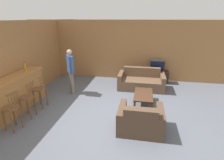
{
  "coord_description": "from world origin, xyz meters",
  "views": [
    {
      "loc": [
        0.72,
        -4.13,
        2.66
      ],
      "look_at": [
        -0.19,
        0.88,
        0.85
      ],
      "focal_mm": 28.0,
      "sensor_mm": 36.0,
      "label": 1
    }
  ],
  "objects_px": {
    "armchair_near": "(140,121)",
    "coffee_table": "(143,95)",
    "tv_unit": "(156,76)",
    "person_by_window": "(71,69)",
    "bar_chair_near": "(12,110)",
    "bar_chair_far": "(40,91)",
    "couch_far": "(141,81)",
    "bar_chair_mid": "(28,99)",
    "tv": "(157,65)",
    "bottle": "(25,67)"
  },
  "relations": [
    {
      "from": "armchair_near",
      "to": "coffee_table",
      "type": "xyz_separation_m",
      "value": [
        0.06,
        1.43,
        0.04
      ]
    },
    {
      "from": "tv_unit",
      "to": "coffee_table",
      "type": "bearing_deg",
      "value": -103.16
    },
    {
      "from": "coffee_table",
      "to": "person_by_window",
      "type": "xyz_separation_m",
      "value": [
        -2.63,
        0.47,
        0.61
      ]
    },
    {
      "from": "person_by_window",
      "to": "tv_unit",
      "type": "bearing_deg",
      "value": 29.15
    },
    {
      "from": "bar_chair_near",
      "to": "coffee_table",
      "type": "bearing_deg",
      "value": 31.68
    },
    {
      "from": "bar_chair_far",
      "to": "person_by_window",
      "type": "height_order",
      "value": "person_by_window"
    },
    {
      "from": "couch_far",
      "to": "armchair_near",
      "type": "bearing_deg",
      "value": -89.03
    },
    {
      "from": "bar_chair_near",
      "to": "bar_chair_far",
      "type": "distance_m",
      "value": 1.23
    },
    {
      "from": "tv_unit",
      "to": "bar_chair_mid",
      "type": "bearing_deg",
      "value": -136.01
    },
    {
      "from": "coffee_table",
      "to": "tv_unit",
      "type": "bearing_deg",
      "value": 76.84
    },
    {
      "from": "bar_chair_far",
      "to": "person_by_window",
      "type": "distance_m",
      "value": 1.36
    },
    {
      "from": "armchair_near",
      "to": "tv_unit",
      "type": "xyz_separation_m",
      "value": [
        0.58,
        3.66,
        -0.01
      ]
    },
    {
      "from": "couch_far",
      "to": "coffee_table",
      "type": "height_order",
      "value": "couch_far"
    },
    {
      "from": "coffee_table",
      "to": "armchair_near",
      "type": "bearing_deg",
      "value": -92.21
    },
    {
      "from": "tv",
      "to": "bottle",
      "type": "xyz_separation_m",
      "value": [
        -4.22,
        -2.73,
        0.45
      ]
    },
    {
      "from": "tv_unit",
      "to": "tv",
      "type": "bearing_deg",
      "value": -90.0
    },
    {
      "from": "bar_chair_far",
      "to": "coffee_table",
      "type": "bearing_deg",
      "value": 12.84
    },
    {
      "from": "bar_chair_near",
      "to": "person_by_window",
      "type": "bearing_deg",
      "value": 77.47
    },
    {
      "from": "bottle",
      "to": "person_by_window",
      "type": "xyz_separation_m",
      "value": [
        1.08,
        0.97,
        -0.28
      ]
    },
    {
      "from": "bar_chair_far",
      "to": "bar_chair_mid",
      "type": "bearing_deg",
      "value": -89.99
    },
    {
      "from": "bar_chair_far",
      "to": "bottle",
      "type": "distance_m",
      "value": 0.89
    },
    {
      "from": "bar_chair_mid",
      "to": "bottle",
      "type": "height_order",
      "value": "bottle"
    },
    {
      "from": "bottle",
      "to": "armchair_near",
      "type": "bearing_deg",
      "value": -14.28
    },
    {
      "from": "bar_chair_mid",
      "to": "armchair_near",
      "type": "xyz_separation_m",
      "value": [
        3.11,
        -0.1,
        -0.26
      ]
    },
    {
      "from": "tv",
      "to": "bar_chair_far",
      "type": "bearing_deg",
      "value": -141.39
    },
    {
      "from": "bar_chair_mid",
      "to": "bottle",
      "type": "distance_m",
      "value": 1.2
    },
    {
      "from": "bar_chair_far",
      "to": "bottle",
      "type": "xyz_separation_m",
      "value": [
        -0.54,
        0.22,
        0.67
      ]
    },
    {
      "from": "tv",
      "to": "bottle",
      "type": "height_order",
      "value": "bottle"
    },
    {
      "from": "coffee_table",
      "to": "bottle",
      "type": "xyz_separation_m",
      "value": [
        -3.7,
        -0.5,
        0.89
      ]
    },
    {
      "from": "bar_chair_mid",
      "to": "bar_chair_far",
      "type": "relative_size",
      "value": 1.0
    },
    {
      "from": "armchair_near",
      "to": "person_by_window",
      "type": "distance_m",
      "value": 3.26
    },
    {
      "from": "couch_far",
      "to": "tv",
      "type": "bearing_deg",
      "value": 52.33
    },
    {
      "from": "bar_chair_mid",
      "to": "person_by_window",
      "type": "height_order",
      "value": "person_by_window"
    },
    {
      "from": "coffee_table",
      "to": "bar_chair_far",
      "type": "bearing_deg",
      "value": -167.16
    },
    {
      "from": "armchair_near",
      "to": "person_by_window",
      "type": "xyz_separation_m",
      "value": [
        -2.57,
        1.9,
        0.65
      ]
    },
    {
      "from": "bottle",
      "to": "tv",
      "type": "bearing_deg",
      "value": 32.84
    },
    {
      "from": "bar_chair_mid",
      "to": "bar_chair_far",
      "type": "xyz_separation_m",
      "value": [
        -0.0,
        0.61,
        0.0
      ]
    },
    {
      "from": "bottle",
      "to": "bar_chair_mid",
      "type": "bearing_deg",
      "value": -56.95
    },
    {
      "from": "bar_chair_mid",
      "to": "couch_far",
      "type": "height_order",
      "value": "bar_chair_mid"
    },
    {
      "from": "bar_chair_far",
      "to": "bottle",
      "type": "height_order",
      "value": "bottle"
    },
    {
      "from": "bar_chair_mid",
      "to": "couch_far",
      "type": "relative_size",
      "value": 0.58
    },
    {
      "from": "tv",
      "to": "couch_far",
      "type": "bearing_deg",
      "value": -127.67
    },
    {
      "from": "bar_chair_near",
      "to": "armchair_near",
      "type": "distance_m",
      "value": 3.16
    },
    {
      "from": "bar_chair_near",
      "to": "bottle",
      "type": "height_order",
      "value": "bottle"
    },
    {
      "from": "bar_chair_far",
      "to": "armchair_near",
      "type": "bearing_deg",
      "value": -12.89
    },
    {
      "from": "couch_far",
      "to": "bottle",
      "type": "height_order",
      "value": "bottle"
    },
    {
      "from": "tv",
      "to": "person_by_window",
      "type": "xyz_separation_m",
      "value": [
        -3.15,
        -1.75,
        0.17
      ]
    },
    {
      "from": "bar_chair_far",
      "to": "person_by_window",
      "type": "bearing_deg",
      "value": 65.68
    },
    {
      "from": "bar_chair_far",
      "to": "couch_far",
      "type": "relative_size",
      "value": 0.58
    },
    {
      "from": "armchair_near",
      "to": "coffee_table",
      "type": "relative_size",
      "value": 1.0
    }
  ]
}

